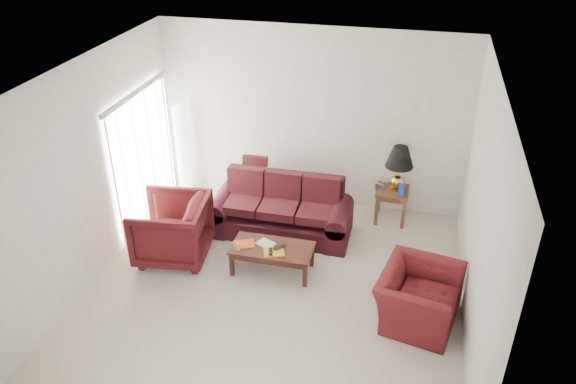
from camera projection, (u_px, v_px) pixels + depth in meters
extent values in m
plane|color=beige|center=(274.00, 288.00, 7.70)|extent=(5.00, 5.00, 0.00)
cube|color=silver|center=(144.00, 159.00, 8.75)|extent=(0.10, 2.00, 2.16)
cube|color=black|center=(255.00, 168.00, 9.29)|extent=(0.42, 0.21, 0.43)
cube|color=silver|center=(379.00, 187.00, 8.88)|extent=(0.14, 0.09, 0.13)
cylinder|color=#1D2DBC|center=(402.00, 190.00, 8.76)|extent=(0.14, 0.14, 0.17)
cube|color=#AEAEB2|center=(385.00, 180.00, 9.05)|extent=(0.18, 0.21, 0.06)
imported|color=#3A0D0F|center=(172.00, 229.00, 8.12)|extent=(1.15, 1.12, 0.94)
imported|color=#461012|center=(418.00, 297.00, 7.01)|extent=(1.13, 1.24, 0.69)
cube|color=#CC4414|center=(244.00, 244.00, 7.90)|extent=(0.35, 0.31, 0.02)
cube|color=silver|center=(266.00, 244.00, 7.91)|extent=(0.30, 0.28, 0.01)
cube|color=#BC8416|center=(274.00, 252.00, 7.73)|extent=(0.33, 0.29, 0.02)
cube|color=black|center=(271.00, 251.00, 7.71)|extent=(0.09, 0.17, 0.02)
cube|color=black|center=(280.00, 247.00, 7.80)|extent=(0.15, 0.17, 0.02)
cylinder|color=#F7AF36|center=(238.00, 246.00, 7.77)|extent=(0.07, 0.07, 0.11)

